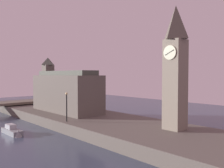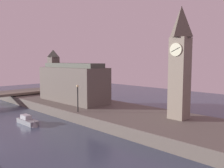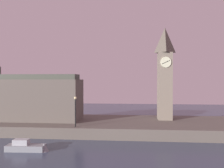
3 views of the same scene
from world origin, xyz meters
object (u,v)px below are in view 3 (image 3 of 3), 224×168
at_px(clock_tower, 165,72).
at_px(streetlamp, 75,108).
at_px(parliament_hall, 30,98).
at_px(boat_cruiser_grey, 29,147).

bearing_deg(clock_tower, streetlamp, -151.17).
bearing_deg(streetlamp, clock_tower, 28.83).
distance_m(clock_tower, parliament_hall, 21.63).
distance_m(parliament_hall, streetlamp, 9.81).
relative_size(clock_tower, boat_cruiser_grey, 3.01).
bearing_deg(clock_tower, boat_cruiser_grey, -141.55).
relative_size(streetlamp, boat_cruiser_grey, 0.84).
xyz_separation_m(streetlamp, boat_cruiser_grey, (-3.64, -5.98, -3.58)).
xyz_separation_m(parliament_hall, boat_cruiser_grey, (4.81, -10.87, -4.57)).
bearing_deg(parliament_hall, clock_tower, 5.68).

